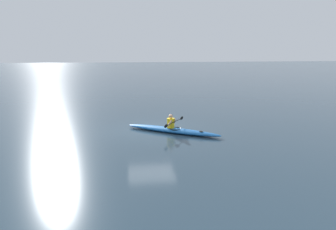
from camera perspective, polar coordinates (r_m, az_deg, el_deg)
ground_plane at (r=16.79m, az=-3.08°, el=-2.63°), size 160.00×160.00×0.00m
kayak at (r=16.16m, az=0.81°, el=-2.75°), size 4.70×3.38×0.24m
kayaker at (r=16.09m, az=0.56°, el=-1.30°), size 1.30×1.97×0.70m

